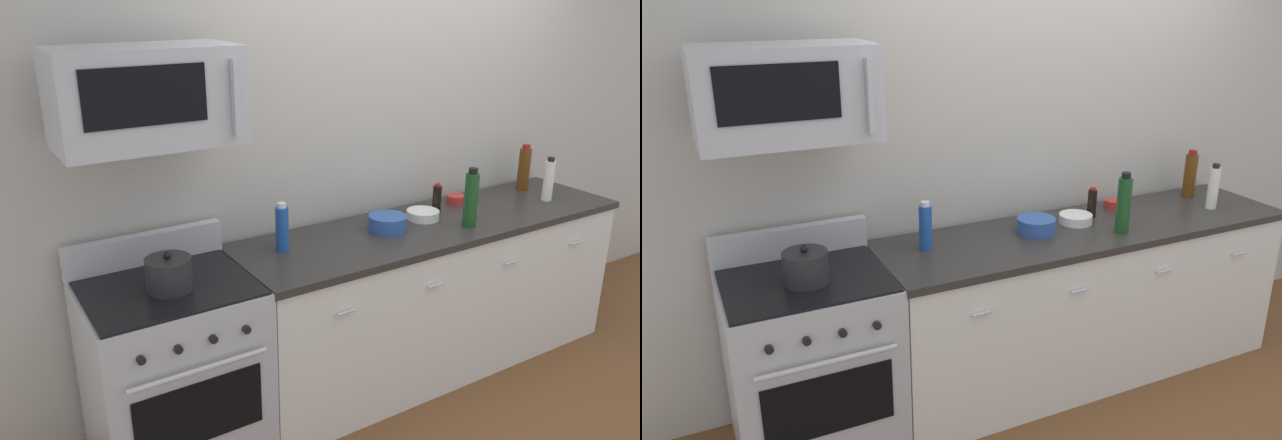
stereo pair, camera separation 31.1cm
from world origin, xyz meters
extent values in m
plane|color=brown|center=(0.00, 0.00, 0.00)|extent=(6.60, 6.60, 0.00)
cube|color=#B7B2A8|center=(0.00, 0.41, 1.35)|extent=(5.50, 0.10, 2.70)
cube|color=silver|center=(0.00, 0.00, 0.44)|extent=(2.38, 0.62, 0.88)
cube|color=#2D2B28|center=(0.00, 0.00, 0.90)|extent=(2.41, 0.65, 0.04)
cube|color=black|center=(0.00, -0.28, 0.05)|extent=(2.38, 0.02, 0.10)
cylinder|color=silver|center=(-0.83, -0.32, 0.72)|extent=(0.10, 0.02, 0.02)
cylinder|color=silver|center=(-0.28, -0.32, 0.72)|extent=(0.10, 0.02, 0.02)
cylinder|color=silver|center=(0.28, -0.32, 0.72)|extent=(0.10, 0.02, 0.02)
cylinder|color=silver|center=(0.83, -0.32, 0.72)|extent=(0.10, 0.02, 0.02)
cube|color=#B7BABF|center=(-1.58, 0.00, 0.46)|extent=(0.76, 0.64, 0.91)
cube|color=black|center=(-1.58, -0.32, 0.45)|extent=(0.58, 0.01, 0.30)
cylinder|color=#B7BABF|center=(-1.58, -0.35, 0.68)|extent=(0.61, 0.02, 0.02)
cube|color=#B7BABF|center=(-1.58, 0.29, 0.99)|extent=(0.76, 0.06, 0.16)
cube|color=black|center=(-1.58, 0.00, 0.92)|extent=(0.73, 0.61, 0.01)
cylinder|color=black|center=(-1.81, -0.33, 0.79)|extent=(0.04, 0.02, 0.04)
cylinder|color=black|center=(-1.66, -0.33, 0.79)|extent=(0.04, 0.02, 0.04)
cylinder|color=black|center=(-1.50, -0.33, 0.79)|extent=(0.04, 0.02, 0.04)
cylinder|color=black|center=(-1.35, -0.33, 0.79)|extent=(0.04, 0.02, 0.04)
cube|color=#B7BABF|center=(-1.58, 0.05, 1.75)|extent=(0.74, 0.40, 0.40)
cube|color=black|center=(-1.64, -0.15, 1.78)|extent=(0.48, 0.01, 0.22)
cube|color=#B7BABF|center=(-1.28, -0.17, 1.75)|extent=(0.02, 0.04, 0.30)
cylinder|color=black|center=(0.10, 0.12, 1.00)|extent=(0.05, 0.05, 0.16)
cylinder|color=maroon|center=(0.10, 0.12, 1.09)|extent=(0.03, 0.03, 0.02)
cylinder|color=#19471E|center=(0.10, -0.15, 1.07)|extent=(0.08, 0.08, 0.30)
cylinder|color=black|center=(0.10, -0.15, 1.24)|extent=(0.05, 0.05, 0.03)
cylinder|color=#1E4CA5|center=(-0.95, 0.09, 1.03)|extent=(0.07, 0.07, 0.23)
cylinder|color=silver|center=(-0.95, 0.09, 1.16)|extent=(0.04, 0.04, 0.02)
cylinder|color=#59330F|center=(0.89, 0.17, 1.06)|extent=(0.08, 0.08, 0.27)
cylinder|color=maroon|center=(0.89, 0.17, 1.21)|extent=(0.05, 0.05, 0.03)
cylinder|color=silver|center=(0.84, -0.06, 1.04)|extent=(0.06, 0.06, 0.25)
cylinder|color=black|center=(0.84, -0.06, 1.18)|extent=(0.04, 0.04, 0.02)
cylinder|color=#B72D28|center=(0.32, 0.20, 0.94)|extent=(0.11, 0.11, 0.05)
torus|color=#B72D28|center=(0.32, 0.20, 0.97)|extent=(0.11, 0.11, 0.01)
cylinder|color=#B72D28|center=(0.32, 0.20, 0.92)|extent=(0.06, 0.06, 0.01)
cylinder|color=#2D519E|center=(-0.32, 0.04, 0.96)|extent=(0.21, 0.21, 0.08)
torus|color=#2D519E|center=(-0.32, 0.04, 1.00)|extent=(0.21, 0.21, 0.01)
cylinder|color=#2D519E|center=(-0.32, 0.04, 0.93)|extent=(0.11, 0.11, 0.01)
cylinder|color=white|center=(-0.04, 0.07, 0.95)|extent=(0.19, 0.19, 0.05)
torus|color=white|center=(-0.04, 0.07, 0.97)|extent=(0.19, 0.19, 0.01)
cylinder|color=white|center=(-0.04, 0.07, 0.92)|extent=(0.10, 0.10, 0.01)
cylinder|color=#262628|center=(-1.58, -0.05, 1.00)|extent=(0.20, 0.20, 0.15)
sphere|color=black|center=(-1.58, -0.05, 1.08)|extent=(0.04, 0.04, 0.04)
camera|label=1|loc=(-2.35, -2.54, 2.16)|focal=35.85mm
camera|label=2|loc=(-2.07, -2.69, 2.16)|focal=35.85mm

